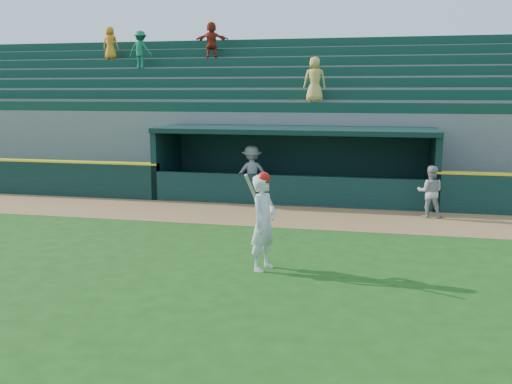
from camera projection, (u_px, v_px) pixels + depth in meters
ground at (240, 264)px, 12.30m from camera, size 120.00×120.00×0.00m
warning_track at (280, 216)px, 17.01m from camera, size 40.00×3.00×0.01m
dugout_player_front at (430, 192)px, 16.70m from camera, size 0.78×0.63×1.54m
dugout_player_inside at (252, 173)px, 19.42m from camera, size 1.35×1.03×1.85m
dugout at (296, 159)px, 19.76m from camera, size 9.40×2.80×2.46m
stands at (312, 122)px, 23.97m from camera, size 34.50×6.25×7.41m
batter_at_plate at (264, 221)px, 11.75m from camera, size 0.69×0.88×2.07m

